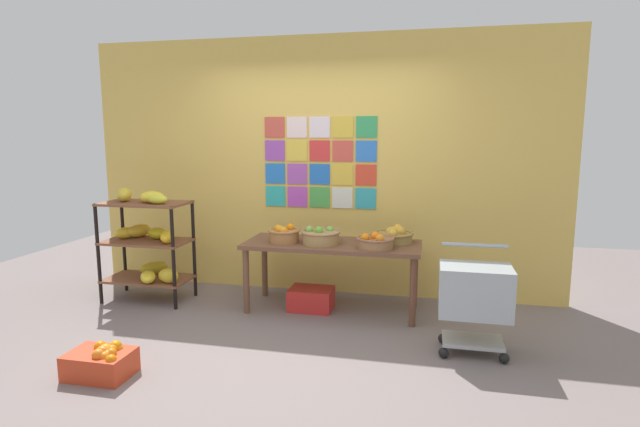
% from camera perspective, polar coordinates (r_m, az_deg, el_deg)
% --- Properties ---
extents(ground, '(9.02, 9.02, 0.00)m').
position_cam_1_polar(ground, '(4.26, -4.79, -14.85)').
color(ground, slate).
extents(back_wall_with_art, '(5.17, 0.07, 2.76)m').
position_cam_1_polar(back_wall_with_art, '(5.40, -0.10, 5.34)').
color(back_wall_with_art, '#E3BC56').
rests_on(back_wall_with_art, ground).
extents(banana_shelf_unit, '(0.88, 0.62, 1.18)m').
position_cam_1_polar(banana_shelf_unit, '(5.47, -19.07, -2.54)').
color(banana_shelf_unit, black).
rests_on(banana_shelf_unit, ground).
extents(display_table, '(1.71, 0.67, 0.68)m').
position_cam_1_polar(display_table, '(4.88, 1.42, -4.24)').
color(display_table, brown).
rests_on(display_table, ground).
extents(fruit_basket_back_right, '(0.35, 0.35, 0.16)m').
position_cam_1_polar(fruit_basket_back_right, '(4.64, 6.33, -3.21)').
color(fruit_basket_back_right, '#916641').
rests_on(fruit_basket_back_right, display_table).
extents(fruit_basket_right, '(0.31, 0.31, 0.18)m').
position_cam_1_polar(fruit_basket_right, '(4.89, -4.18, -2.36)').
color(fruit_basket_right, '#A76F3E').
rests_on(fruit_basket_right, display_table).
extents(fruit_basket_centre, '(0.38, 0.38, 0.17)m').
position_cam_1_polar(fruit_basket_centre, '(4.82, 0.07, -2.60)').
color(fruit_basket_centre, '#A4824D').
rests_on(fruit_basket_centre, display_table).
extents(fruit_basket_left, '(0.39, 0.39, 0.16)m').
position_cam_1_polar(fruit_basket_left, '(4.95, 8.47, -2.49)').
color(fruit_basket_left, olive).
rests_on(fruit_basket_left, display_table).
extents(produce_crate_under_table, '(0.42, 0.32, 0.21)m').
position_cam_1_polar(produce_crate_under_table, '(5.03, -1.01, -9.73)').
color(produce_crate_under_table, red).
rests_on(produce_crate_under_table, ground).
extents(orange_crate_foreground, '(0.45, 0.31, 0.25)m').
position_cam_1_polar(orange_crate_foreground, '(4.05, -23.72, -15.24)').
color(orange_crate_foreground, red).
rests_on(orange_crate_foreground, ground).
extents(shopping_cart, '(0.55, 0.43, 0.85)m').
position_cam_1_polar(shopping_cart, '(4.14, 17.30, -8.78)').
color(shopping_cart, black).
rests_on(shopping_cart, ground).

